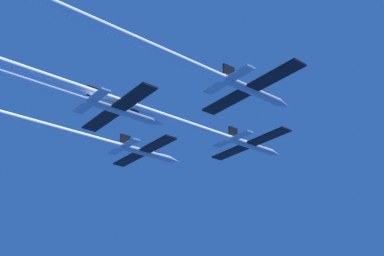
# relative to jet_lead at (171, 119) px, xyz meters

# --- Properties ---
(jet_lead) EXTENTS (20.54, 69.78, 3.40)m
(jet_lead) POSITION_rel_jet_lead_xyz_m (0.00, 0.00, 0.00)
(jet_lead) COLOR #B2BAC6
(jet_left_wing) EXTENTS (20.54, 72.69, 3.40)m
(jet_left_wing) POSITION_rel_jet_lead_xyz_m (-15.10, -17.65, -0.97)
(jet_left_wing) COLOR #B2BAC6
(jet_right_wing) EXTENTS (20.54, 74.92, 3.40)m
(jet_right_wing) POSITION_rel_jet_lead_xyz_m (16.68, -19.02, -0.17)
(jet_right_wing) COLOR #B2BAC6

